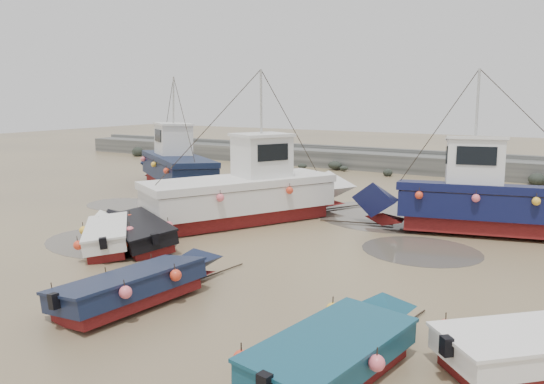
{
  "coord_description": "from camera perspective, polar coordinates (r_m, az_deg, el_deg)",
  "views": [
    {
      "loc": [
        9.98,
        -13.86,
        5.2
      ],
      "look_at": [
        -0.6,
        4.09,
        1.4
      ],
      "focal_mm": 35.0,
      "sensor_mm": 36.0,
      "label": 1
    }
  ],
  "objects": [
    {
      "name": "seawall",
      "position": [
        37.48,
        14.93,
        2.98
      ],
      "size": [
        60.0,
        4.92,
        1.5
      ],
      "color": "slate",
      "rests_on": "ground"
    },
    {
      "name": "cabin_boat_0",
      "position": [
        30.91,
        -10.48,
        2.97
      ],
      "size": [
        9.25,
        6.87,
        6.22
      ],
      "rotation": [
        0.0,
        0.0,
        0.97
      ],
      "color": "maroon",
      "rests_on": "ground"
    },
    {
      "name": "dinghy_2",
      "position": [
        10.55,
        7.55,
        -15.92
      ],
      "size": [
        2.57,
        5.93,
        1.43
      ],
      "rotation": [
        0.0,
        0.0,
        -0.18
      ],
      "color": "maroon",
      "rests_on": "ground"
    },
    {
      "name": "puddle_a",
      "position": [
        20.03,
        -16.92,
        -5.16
      ],
      "size": [
        5.21,
        5.21,
        0.01
      ],
      "primitive_type": "cylinder",
      "color": "#524C41",
      "rests_on": "ground"
    },
    {
      "name": "puddle_d",
      "position": [
        24.01,
        12.73,
        -2.42
      ],
      "size": [
        6.54,
        6.54,
        0.01
      ],
      "primitive_type": "cylinder",
      "color": "#524C41",
      "rests_on": "ground"
    },
    {
      "name": "puddle_b",
      "position": [
        18.81,
        15.76,
        -6.1
      ],
      "size": [
        4.04,
        4.04,
        0.01
      ],
      "primitive_type": "cylinder",
      "color": "#524C41",
      "rests_on": "ground"
    },
    {
      "name": "dinghy_1",
      "position": [
        14.06,
        -13.75,
        -9.31
      ],
      "size": [
        2.5,
        6.14,
        1.43
      ],
      "rotation": [
        0.0,
        0.0,
        -0.15
      ],
      "color": "maroon",
      "rests_on": "ground"
    },
    {
      "name": "dinghy_4",
      "position": [
        19.63,
        -14.42,
        -3.72
      ],
      "size": [
        5.94,
        3.82,
        1.43
      ],
      "rotation": [
        0.0,
        0.0,
        1.06
      ],
      "color": "maroon",
      "rests_on": "ground"
    },
    {
      "name": "cabin_boat_1",
      "position": [
        22.2,
        -2.05,
        0.23
      ],
      "size": [
        6.77,
        10.33,
        6.22
      ],
      "rotation": [
        0.0,
        0.0,
        -0.51
      ],
      "color": "maroon",
      "rests_on": "ground"
    },
    {
      "name": "dinghy_0",
      "position": [
        19.42,
        -17.17,
        -3.99
      ],
      "size": [
        4.69,
        4.69,
        1.43
      ],
      "rotation": [
        0.0,
        0.0,
        0.79
      ],
      "color": "maroon",
      "rests_on": "ground"
    },
    {
      "name": "cabin_boat_2",
      "position": [
        21.75,
        21.75,
        -0.69
      ],
      "size": [
        10.77,
        4.73,
        6.22
      ],
      "rotation": [
        0.0,
        0.0,
        1.81
      ],
      "color": "maroon",
      "rests_on": "ground"
    },
    {
      "name": "person",
      "position": [
        22.95,
        -0.14,
        -2.76
      ],
      "size": [
        0.66,
        0.44,
        1.77
      ],
      "primitive_type": "imported",
      "rotation": [
        0.0,
        0.0,
        3.12
      ],
      "color": "#191B38",
      "rests_on": "ground"
    },
    {
      "name": "puddle_c",
      "position": [
        26.72,
        -15.9,
        -1.28
      ],
      "size": [
        3.45,
        3.45,
        0.01
      ],
      "primitive_type": "cylinder",
      "color": "#524C41",
      "rests_on": "ground"
    },
    {
      "name": "ground",
      "position": [
        17.85,
        -5.04,
        -6.64
      ],
      "size": [
        120.0,
        120.0,
        0.0
      ],
      "primitive_type": "plane",
      "color": "#968157",
      "rests_on": "ground"
    }
  ]
}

